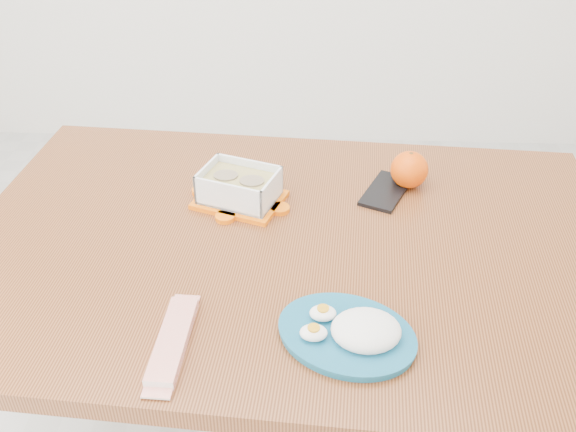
{
  "coord_description": "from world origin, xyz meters",
  "views": [
    {
      "loc": [
        0.22,
        -1.19,
        1.54
      ],
      "look_at": [
        0.18,
        -0.13,
        0.81
      ],
      "focal_mm": 40.0,
      "sensor_mm": 36.0,
      "label": 1
    }
  ],
  "objects_px": {
    "rice_plate": "(353,331)",
    "food_container": "(239,187)",
    "orange_fruit": "(409,170)",
    "smartphone": "(386,191)",
    "dining_table": "(288,272)"
  },
  "relations": [
    {
      "from": "orange_fruit",
      "to": "rice_plate",
      "type": "bearing_deg",
      "value": -106.43
    },
    {
      "from": "orange_fruit",
      "to": "rice_plate",
      "type": "relative_size",
      "value": 0.28
    },
    {
      "from": "rice_plate",
      "to": "smartphone",
      "type": "distance_m",
      "value": 0.48
    },
    {
      "from": "rice_plate",
      "to": "orange_fruit",
      "type": "bearing_deg",
      "value": 96.81
    },
    {
      "from": "orange_fruit",
      "to": "rice_plate",
      "type": "xyz_separation_m",
      "value": [
        -0.15,
        -0.5,
        -0.02
      ]
    },
    {
      "from": "orange_fruit",
      "to": "smartphone",
      "type": "height_order",
      "value": "orange_fruit"
    },
    {
      "from": "food_container",
      "to": "rice_plate",
      "type": "relative_size",
      "value": 0.71
    },
    {
      "from": "food_container",
      "to": "smartphone",
      "type": "xyz_separation_m",
      "value": [
        0.33,
        0.05,
        -0.03
      ]
    },
    {
      "from": "dining_table",
      "to": "orange_fruit",
      "type": "xyz_separation_m",
      "value": [
        0.27,
        0.22,
        0.13
      ]
    },
    {
      "from": "food_container",
      "to": "smartphone",
      "type": "height_order",
      "value": "food_container"
    },
    {
      "from": "food_container",
      "to": "rice_plate",
      "type": "distance_m",
      "value": 0.48
    },
    {
      "from": "dining_table",
      "to": "food_container",
      "type": "height_order",
      "value": "food_container"
    },
    {
      "from": "rice_plate",
      "to": "food_container",
      "type": "bearing_deg",
      "value": 142.71
    },
    {
      "from": "rice_plate",
      "to": "smartphone",
      "type": "relative_size",
      "value": 1.96
    },
    {
      "from": "orange_fruit",
      "to": "dining_table",
      "type": "bearing_deg",
      "value": -140.21
    }
  ]
}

